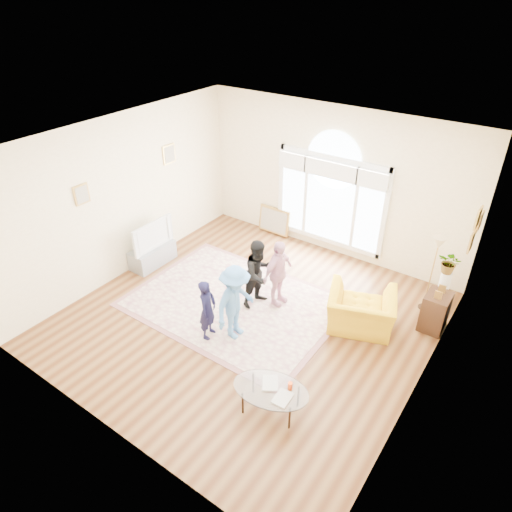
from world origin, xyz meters
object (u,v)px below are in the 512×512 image
Objects in this scene: coffee_table at (271,390)px; armchair at (361,311)px; area_rug at (234,303)px; television at (150,234)px; tv_console at (153,255)px.

armchair is (0.28, 2.38, -0.04)m from coffee_table.
area_rug is 3.42× the size of television.
tv_console is at bearing -12.39° from armchair.
area_rug is 2.57m from coffee_table.
tv_console is 0.82× the size of coffee_table.
armchair is at bearing 69.84° from coffee_table.
television reaches higher than area_rug.
area_rug is at bearing 125.77° from coffee_table.
tv_console is 0.51m from television.
tv_console reaches higher than area_rug.
armchair reaches higher than coffee_table.
television is at bearing 177.14° from area_rug.
area_rug is 2.28m from tv_console.
tv_console is at bearing 180.00° from television.
television reaches higher than armchair.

